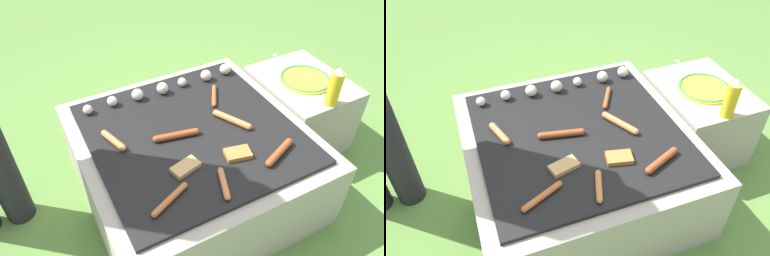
{
  "view_description": "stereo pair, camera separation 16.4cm",
  "coord_description": "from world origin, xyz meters",
  "views": [
    {
      "loc": [
        -0.58,
        -1.1,
        1.47
      ],
      "look_at": [
        0.0,
        0.0,
        0.4
      ],
      "focal_mm": 35.0,
      "sensor_mm": 36.0,
      "label": 1
    },
    {
      "loc": [
        -0.43,
        -1.16,
        1.47
      ],
      "look_at": [
        0.0,
        0.0,
        0.4
      ],
      "focal_mm": 35.0,
      "sensor_mm": 36.0,
      "label": 2
    }
  ],
  "objects": [
    {
      "name": "mushroom_row",
      "position": [
        0.04,
        0.33,
        0.41
      ],
      "size": [
        0.79,
        0.07,
        0.06
      ],
      "color": "beige",
      "rests_on": "grill"
    },
    {
      "name": "ground_plane",
      "position": [
        0.0,
        0.0,
        0.0
      ],
      "size": [
        14.0,
        14.0,
        0.0
      ],
      "primitive_type": "plane",
      "color": "#567F38"
    },
    {
      "name": "sausage_front_right",
      "position": [
        -0.25,
        -0.3,
        0.4
      ],
      "size": [
        0.18,
        0.09,
        0.02
      ],
      "color": "#B7602D",
      "rests_on": "grill"
    },
    {
      "name": "grill",
      "position": [
        0.0,
        0.0,
        0.19
      ],
      "size": [
        0.99,
        0.99,
        0.38
      ],
      "color": "#A89E8C",
      "rests_on": "ground_plane"
    },
    {
      "name": "sausage_mid_left",
      "position": [
        0.25,
        -0.3,
        0.4
      ],
      "size": [
        0.18,
        0.09,
        0.03
      ],
      "color": "#93421E",
      "rests_on": "grill"
    },
    {
      "name": "sausage_back_left",
      "position": [
        0.19,
        -0.03,
        0.4
      ],
      "size": [
        0.11,
        0.18,
        0.03
      ],
      "color": "#C6753D",
      "rests_on": "grill"
    },
    {
      "name": "side_ledge",
      "position": [
        0.71,
        0.09,
        0.19
      ],
      "size": [
        0.42,
        0.51,
        0.38
      ],
      "color": "#A89E8C",
      "rests_on": "ground_plane"
    },
    {
      "name": "sausage_back_center",
      "position": [
        -0.33,
        0.09,
        0.4
      ],
      "size": [
        0.07,
        0.15,
        0.03
      ],
      "color": "#C6753D",
      "rests_on": "grill"
    },
    {
      "name": "fork_utensil",
      "position": [
        0.73,
        0.28,
        0.39
      ],
      "size": [
        0.02,
        0.2,
        0.01
      ],
      "color": "silver",
      "rests_on": "side_ledge"
    },
    {
      "name": "sausage_front_center",
      "position": [
        0.21,
        0.17,
        0.39
      ],
      "size": [
        0.1,
        0.15,
        0.02
      ],
      "color": "#A34C23",
      "rests_on": "grill"
    },
    {
      "name": "condiment_bottle",
      "position": [
        0.69,
        -0.13,
        0.48
      ],
      "size": [
        0.06,
        0.06,
        0.2
      ],
      "color": "gold",
      "rests_on": "side_ledge"
    },
    {
      "name": "sausage_mid_right",
      "position": [
        -0.04,
        -0.33,
        0.4
      ],
      "size": [
        0.07,
        0.15,
        0.03
      ],
      "color": "#C6753D",
      "rests_on": "grill"
    },
    {
      "name": "sausage_front_left",
      "position": [
        -0.08,
        -0.01,
        0.4
      ],
      "size": [
        0.21,
        0.06,
        0.03
      ],
      "color": "#93421E",
      "rests_on": "grill"
    },
    {
      "name": "bread_slice_right",
      "position": [
        0.1,
        -0.22,
        0.39
      ],
      "size": [
        0.12,
        0.09,
        0.02
      ],
      "color": "#B27033",
      "rests_on": "grill"
    },
    {
      "name": "plate_colorful",
      "position": [
        0.71,
        0.08,
        0.39
      ],
      "size": [
        0.27,
        0.27,
        0.02
      ],
      "color": "yellow",
      "rests_on": "side_ledge"
    },
    {
      "name": "bread_slice_left",
      "position": [
        -0.13,
        -0.19,
        0.39
      ],
      "size": [
        0.13,
        0.09,
        0.02
      ],
      "color": "tan",
      "rests_on": "grill"
    }
  ]
}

